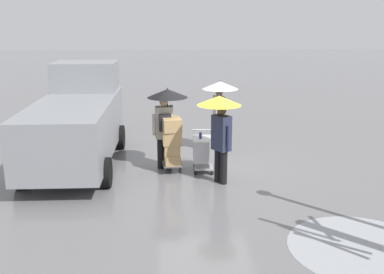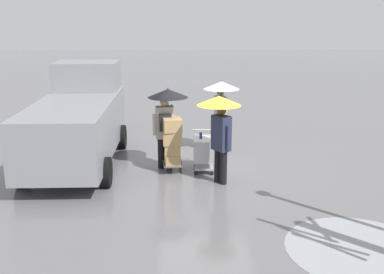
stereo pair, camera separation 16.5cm
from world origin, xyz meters
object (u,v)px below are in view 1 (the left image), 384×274
cargo_van_parked_right (77,121)px  shopping_cart_vendor (203,150)px  pedestrian_pink_side (220,118)px  pedestrian_black_side (220,99)px  pedestrian_white_side (166,110)px  hand_dolly_boxes (172,141)px

cargo_van_parked_right → shopping_cart_vendor: bearing=165.8°
cargo_van_parked_right → shopping_cart_vendor: size_ratio=5.12×
pedestrian_pink_side → pedestrian_black_side: (-0.27, -2.53, 0.00)m
cargo_van_parked_right → pedestrian_white_side: size_ratio=2.49×
shopping_cart_vendor → pedestrian_white_side: bearing=-17.6°
pedestrian_pink_side → pedestrian_white_side: (1.28, -1.12, -0.01)m
pedestrian_pink_side → pedestrian_black_side: size_ratio=1.00×
cargo_van_parked_right → pedestrian_pink_side: 4.06m
shopping_cart_vendor → pedestrian_white_side: size_ratio=0.49×
cargo_van_parked_right → pedestrian_black_side: cargo_van_parked_right is taller
pedestrian_black_side → shopping_cart_vendor: bearing=70.8°
shopping_cart_vendor → pedestrian_black_side: size_ratio=0.49×
hand_dolly_boxes → pedestrian_black_side: pedestrian_black_side is taller
pedestrian_black_side → pedestrian_white_side: (1.55, 1.40, -0.01)m
pedestrian_pink_side → hand_dolly_boxes: bearing=-35.1°
hand_dolly_boxes → pedestrian_white_side: size_ratio=0.66×
shopping_cart_vendor → pedestrian_white_side: 1.41m
shopping_cart_vendor → pedestrian_pink_side: size_ratio=0.49×
shopping_cart_vendor → hand_dolly_boxes: 0.85m
hand_dolly_boxes → pedestrian_pink_side: pedestrian_pink_side is taller
pedestrian_white_side → hand_dolly_boxes: bearing=113.8°
hand_dolly_boxes → pedestrian_white_side: (0.14, -0.32, 0.75)m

